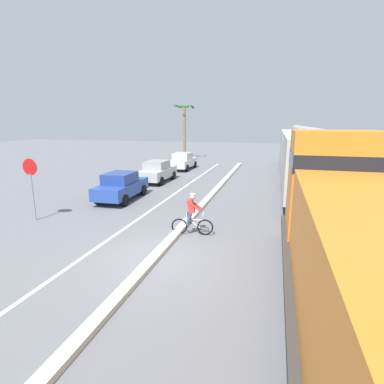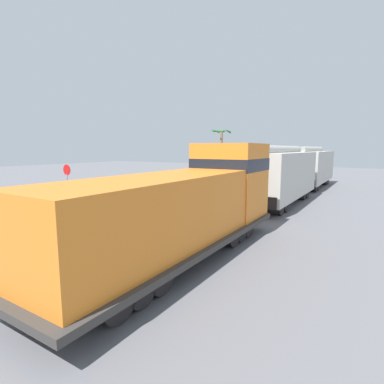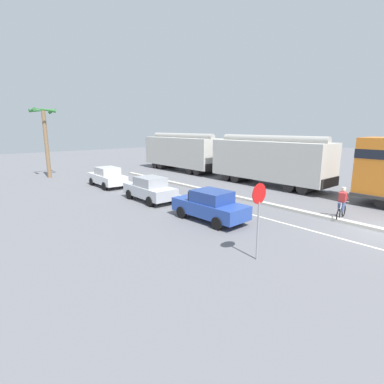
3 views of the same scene
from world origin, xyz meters
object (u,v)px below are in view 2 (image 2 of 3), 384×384
Objects in this scene: hopper_car_middle at (311,167)px; parked_car_silver at (175,182)px; palm_tree_near at (221,143)px; parked_car_white at (208,177)px; cyclist at (153,204)px; locomotive at (190,207)px; hopper_car_lead at (280,175)px; parked_car_blue at (134,189)px; stop_sign at (67,177)px.

parked_car_silver is at bearing -137.35° from hopper_car_middle.
parked_car_white is at bearing -73.95° from palm_tree_near.
hopper_car_middle reaches higher than cyclist.
cyclist is at bearing 141.93° from locomotive.
hopper_car_lead is 11.60m from hopper_car_middle.
parked_car_silver is 0.63× the size of palm_tree_near.
parked_car_blue is 0.64× the size of palm_tree_near.
palm_tree_near is at bearing 90.65° from stop_sign.
parked_car_silver is 15.14m from palm_tree_near.
hopper_car_middle is 2.50× the size of parked_car_white.
hopper_car_lead is 15.09m from stop_sign.
cyclist is at bearing -104.21° from hopper_car_middle.
locomotive is at bearing -16.70° from stop_sign.
parked_car_white is (0.04, 6.47, 0.00)m from parked_car_silver.
parked_car_blue is at bearing 66.26° from stop_sign.
hopper_car_lead is (0.00, 12.16, 0.28)m from locomotive.
hopper_car_lead is 2.51× the size of parked_car_silver.
parked_car_white is at bearing -162.76° from hopper_car_middle.
stop_sign is (-12.55, -19.99, -0.05)m from hopper_car_middle.
palm_tree_near reaches higher than parked_car_blue.
locomotive reaches higher than parked_car_white.
parked_car_silver is at bearing 127.01° from locomotive.
hopper_car_middle reaches higher than parked_car_blue.
hopper_car_middle is at bearing 90.00° from locomotive.
hopper_car_middle is at bearing 42.65° from parked_car_silver.
stop_sign is (-1.98, -10.26, 1.21)m from parked_car_silver.
parked_car_blue is 7.05m from cyclist.
palm_tree_near is at bearing 98.88° from parked_car_silver.
parked_car_silver is at bearing 170.00° from hopper_car_lead.
cyclist is 0.26× the size of palm_tree_near.
palm_tree_near is at bearing 159.79° from hopper_car_middle.
hopper_car_middle is 6.18× the size of cyclist.
palm_tree_near is at bearing 128.16° from hopper_car_lead.
locomotive is 1.74× the size of palm_tree_near.
palm_tree_near reaches higher than hopper_car_lead.
palm_tree_near is (-2.26, 14.46, 3.87)m from parked_car_silver.
hopper_car_lead is 20.92m from palm_tree_near.
hopper_car_middle is 23.60m from stop_sign.
parked_car_blue is 12.18m from parked_car_white.
palm_tree_near is at bearing 107.64° from cyclist.
hopper_car_middle reaches higher than parked_car_white.
parked_car_silver is at bearing 79.09° from stop_sign.
hopper_car_lead is at bearing -38.36° from parked_car_white.
stop_sign is 0.43× the size of palm_tree_near.
palm_tree_near is at bearing 106.05° from parked_car_white.
locomotive is at bearing -38.24° from parked_car_blue.
parked_car_blue is 1.48× the size of stop_sign.
parked_car_silver is 11.51m from cyclist.
hopper_car_middle is at bearing 75.79° from cyclist.
parked_car_silver is 1.47× the size of stop_sign.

